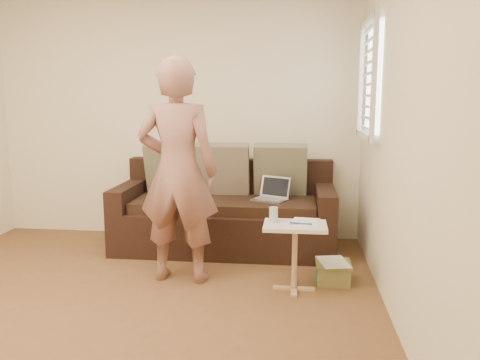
{
  "coord_description": "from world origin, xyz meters",
  "views": [
    {
      "loc": [
        1.31,
        -3.06,
        1.54
      ],
      "look_at": [
        0.8,
        1.4,
        0.78
      ],
      "focal_mm": 36.66,
      "sensor_mm": 36.0,
      "label": 1
    }
  ],
  "objects_px": {
    "person": "(178,171)",
    "side_table": "(295,257)",
    "drinking_glass": "(274,214)",
    "sofa": "(225,208)",
    "laptop_white": "(187,200)",
    "striped_box": "(333,272)",
    "laptop_silver": "(270,201)"
  },
  "relations": [
    {
      "from": "person",
      "to": "side_table",
      "type": "bearing_deg",
      "value": 175.06
    },
    {
      "from": "person",
      "to": "drinking_glass",
      "type": "bearing_deg",
      "value": 177.24
    },
    {
      "from": "sofa",
      "to": "person",
      "type": "xyz_separation_m",
      "value": [
        -0.26,
        -0.91,
        0.51
      ]
    },
    {
      "from": "sofa",
      "to": "laptop_white",
      "type": "relative_size",
      "value": 6.71
    },
    {
      "from": "person",
      "to": "striped_box",
      "type": "distance_m",
      "value": 1.55
    },
    {
      "from": "side_table",
      "to": "drinking_glass",
      "type": "distance_m",
      "value": 0.38
    },
    {
      "from": "side_table",
      "to": "sofa",
      "type": "bearing_deg",
      "value": 124.45
    },
    {
      "from": "laptop_silver",
      "to": "side_table",
      "type": "height_order",
      "value": "laptop_silver"
    },
    {
      "from": "laptop_white",
      "to": "drinking_glass",
      "type": "relative_size",
      "value": 2.73
    },
    {
      "from": "sofa",
      "to": "drinking_glass",
      "type": "height_order",
      "value": "sofa"
    },
    {
      "from": "drinking_glass",
      "to": "side_table",
      "type": "bearing_deg",
      "value": -17.04
    },
    {
      "from": "laptop_white",
      "to": "person",
      "type": "distance_m",
      "value": 0.92
    },
    {
      "from": "sofa",
      "to": "laptop_silver",
      "type": "height_order",
      "value": "sofa"
    },
    {
      "from": "drinking_glass",
      "to": "person",
      "type": "bearing_deg",
      "value": 174.76
    },
    {
      "from": "drinking_glass",
      "to": "striped_box",
      "type": "relative_size",
      "value": 0.41
    },
    {
      "from": "striped_box",
      "to": "laptop_silver",
      "type": "bearing_deg",
      "value": 125.67
    },
    {
      "from": "person",
      "to": "drinking_glass",
      "type": "relative_size",
      "value": 15.6
    },
    {
      "from": "laptop_white",
      "to": "striped_box",
      "type": "relative_size",
      "value": 1.13
    },
    {
      "from": "person",
      "to": "drinking_glass",
      "type": "height_order",
      "value": "person"
    },
    {
      "from": "sofa",
      "to": "person",
      "type": "distance_m",
      "value": 1.08
    },
    {
      "from": "laptop_white",
      "to": "striped_box",
      "type": "distance_m",
      "value": 1.65
    },
    {
      "from": "laptop_silver",
      "to": "person",
      "type": "relative_size",
      "value": 0.17
    },
    {
      "from": "side_table",
      "to": "striped_box",
      "type": "bearing_deg",
      "value": 30.35
    },
    {
      "from": "striped_box",
      "to": "side_table",
      "type": "bearing_deg",
      "value": -149.65
    },
    {
      "from": "person",
      "to": "side_table",
      "type": "height_order",
      "value": "person"
    },
    {
      "from": "laptop_silver",
      "to": "person",
      "type": "xyz_separation_m",
      "value": [
        -0.72,
        -0.87,
        0.42
      ]
    },
    {
      "from": "laptop_silver",
      "to": "drinking_glass",
      "type": "height_order",
      "value": "drinking_glass"
    },
    {
      "from": "striped_box",
      "to": "sofa",
      "type": "bearing_deg",
      "value": 140.65
    },
    {
      "from": "laptop_silver",
      "to": "laptop_white",
      "type": "xyz_separation_m",
      "value": [
        -0.83,
        -0.06,
        0.0
      ]
    },
    {
      "from": "laptop_white",
      "to": "drinking_glass",
      "type": "height_order",
      "value": "drinking_glass"
    },
    {
      "from": "laptop_silver",
      "to": "striped_box",
      "type": "relative_size",
      "value": 1.12
    },
    {
      "from": "laptop_white",
      "to": "laptop_silver",
      "type": "bearing_deg",
      "value": -15.73
    }
  ]
}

